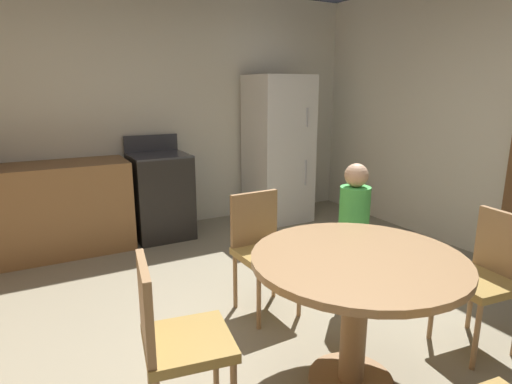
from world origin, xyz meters
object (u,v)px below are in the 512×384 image
dining_table (356,285)px  oven_range (161,195)px  refrigerator (278,149)px  chair_east (487,272)px  chair_north (262,245)px  chair_west (173,335)px  person_child (353,232)px

dining_table → oven_range: bearing=94.5°
refrigerator → chair_east: size_ratio=2.02×
dining_table → chair_east: size_ratio=1.28×
chair_north → chair_east: bearing=40.9°
chair_west → dining_table: bearing=-0.0°
oven_range → chair_east: bearing=-68.5°
chair_west → chair_north: size_ratio=1.00×
chair_east → oven_range: bearing=-62.0°
oven_range → chair_west: bearing=-104.9°
person_child → oven_range: bearing=-119.7°
dining_table → chair_east: bearing=-6.5°
chair_west → person_child: bearing=28.5°
oven_range → person_child: oven_range is taller
person_child → chair_west: bearing=-30.5°
oven_range → person_child: (0.81, -2.20, 0.11)m
oven_range → chair_north: oven_range is taller
refrigerator → dining_table: bearing=-113.6°
refrigerator → person_child: refrigerator is taller
chair_west → person_child: size_ratio=0.80×
chair_west → oven_range: bearing=84.1°
oven_range → person_child: size_ratio=1.01×
oven_range → chair_east: size_ratio=1.26×
dining_table → chair_east: (0.96, -0.11, -0.10)m
refrigerator → person_child: (-0.66, -2.15, -0.30)m
chair_north → person_child: (0.61, -0.27, 0.08)m
refrigerator → chair_west: refrigerator is taller
chair_north → chair_west: bearing=-50.4°
refrigerator → person_child: 2.26m
refrigerator → chair_west: bearing=-129.2°
refrigerator → chair_west: (-2.20, -2.69, -0.38)m
chair_west → person_child: (1.54, 0.54, 0.08)m
oven_range → chair_north: size_ratio=1.26×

